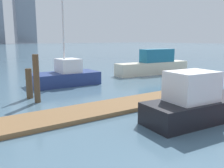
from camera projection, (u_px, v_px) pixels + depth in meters
ground_plane at (0, 79)px, 19.46m from camera, size 300.00×300.00×0.00m
floating_dock at (110, 107)px, 11.11m from camera, size 12.26×2.00×0.18m
dock_piling_1 at (36, 79)px, 12.12m from camera, size 0.30×0.30×2.43m
dock_piling_2 at (29, 83)px, 13.09m from camera, size 0.34×0.34×1.61m
moored_boat_2 at (154, 65)px, 22.13m from camera, size 7.41×1.93×2.26m
moored_boat_3 at (198, 103)px, 9.51m from camera, size 5.02×2.08×1.98m
moored_boat_4 at (66, 76)px, 16.94m from camera, size 4.67×2.26×6.88m
skyline_tower_4 at (24, 8)px, 165.78m from camera, size 13.32×9.80×48.19m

